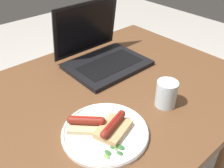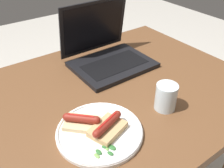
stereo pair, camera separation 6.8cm
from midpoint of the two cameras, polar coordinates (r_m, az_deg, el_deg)
desk at (r=0.96m, az=0.82°, el=-5.67°), size 1.11×0.81×0.76m
laptop at (r=1.07m, az=0.68°, el=6.95°), size 0.32×0.28×0.25m
plate at (r=0.75m, az=-0.25°, el=-10.84°), size 0.26×0.26×0.02m
sausage_toast_left at (r=0.73m, az=1.62°, el=-9.94°), size 0.12×0.10×0.05m
sausage_toast_middle at (r=0.76m, az=-4.39°, el=-8.52°), size 0.12×0.12×0.04m
salad_pile at (r=0.69m, az=1.46°, el=-15.04°), size 0.07×0.05×0.01m
drinking_glass at (r=0.84m, az=14.50°, el=-2.94°), size 0.07×0.07×0.09m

